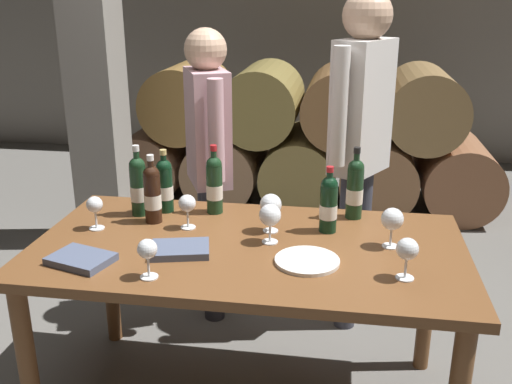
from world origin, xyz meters
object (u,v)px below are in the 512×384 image
Objects in this scene: wine_glass_5 at (407,250)px; leather_ledger at (81,259)px; wine_glass_4 at (95,206)px; wine_glass_3 at (270,216)px; dining_table at (248,265)px; wine_bottle_0 at (138,185)px; wine_glass_6 at (147,251)px; wine_bottle_1 at (152,193)px; wine_glass_1 at (271,205)px; wine_bottle_2 at (165,185)px; wine_bottle_5 at (329,204)px; wine_glass_0 at (187,205)px; tasting_notebook at (180,249)px; wine_bottle_4 at (214,184)px; wine_bottle_3 at (355,188)px; sommelier_presenting at (360,134)px; taster_seated_left at (208,153)px; serving_plate at (307,261)px; wine_glass_2 at (392,220)px.

wine_glass_5 is 0.69× the size of leather_ledger.
wine_glass_3 is at bearing -1.90° from wine_glass_4.
wine_bottle_0 is (-0.53, 0.24, 0.23)m from dining_table.
wine_bottle_1 is at bearing 106.54° from wine_glass_6.
wine_glass_4 is (-0.73, -0.09, -0.01)m from wine_glass_1.
wine_glass_6 is (0.13, -0.63, -0.02)m from wine_bottle_2.
wine_bottle_1 is 0.75m from wine_bottle_5.
wine_glass_0 reaches higher than leather_ledger.
wine_glass_6 is at bearing -117.22° from tasting_notebook.
wine_bottle_4 is at bearing 134.96° from wine_glass_3.
wine_bottle_0 is 1.20m from wine_glass_5.
wine_glass_3 is (-0.33, -0.32, -0.02)m from wine_bottle_3.
wine_glass_1 is 0.10× the size of sommelier_presenting.
wine_bottle_1 is at bearing -179.06° from wine_bottle_5.
wine_bottle_5 is at bearing -40.38° from taster_seated_left.
serving_plate is (-0.34, 0.07, -0.10)m from wine_glass_5.
leather_ledger is (0.08, -0.31, -0.09)m from wine_glass_4.
wine_glass_2 reaches higher than tasting_notebook.
wine_bottle_0 is 0.51m from leather_ledger.
wine_glass_3 reaches higher than leather_ledger.
tasting_notebook and leather_ledger have the same top height.
wine_bottle_2 is 0.43m from taster_seated_left.
wine_bottle_2 is at bearing 102.09° from wine_glass_6.
wine_bottle_2 is 1.01m from wine_glass_2.
sommelier_presenting is at bearing 38.57° from tasting_notebook.
wine_glass_2 is at bearing 32.22° from leather_ledger.
wine_glass_2 is 0.73× the size of leather_ledger.
wine_glass_1 is at bearing 146.67° from wine_glass_5.
wine_bottle_0 reaches higher than wine_glass_3.
wine_glass_3 is at bearing 39.91° from leather_ledger.
wine_bottle_5 is 0.97m from wine_glass_4.
wine_bottle_4 is 0.33m from wine_glass_1.
wine_glass_4 is at bearing 175.02° from dining_table.
wine_glass_1 is at bearing 63.98° from dining_table.
wine_bottle_4 is (-0.21, 0.32, 0.23)m from dining_table.
wine_glass_6 is at bearing -159.25° from serving_plate.
wine_bottle_2 is 0.84m from wine_bottle_3.
wine_bottle_1 is 1.87× the size of wine_glass_2.
wine_bottle_0 is 2.23× the size of wine_glass_4.
wine_bottle_1 is at bearing -167.80° from wine_bottle_3.
dining_table is 0.41m from wine_bottle_5.
taster_seated_left is (0.11, 0.55, 0.03)m from wine_bottle_1.
wine_bottle_1 reaches higher than serving_plate.
wine_glass_6 is at bearing -127.71° from wine_glass_1.
wine_glass_6 is 0.58m from serving_plate.
wine_glass_0 is at bearing -15.19° from wine_bottle_1.
wine_bottle_5 is (-0.11, -0.17, -0.01)m from wine_bottle_3.
wine_glass_1 is (0.60, -0.10, -0.02)m from wine_bottle_0.
wine_bottle_5 is 0.83m from taster_seated_left.
wine_glass_2 is at bearing 6.70° from dining_table.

